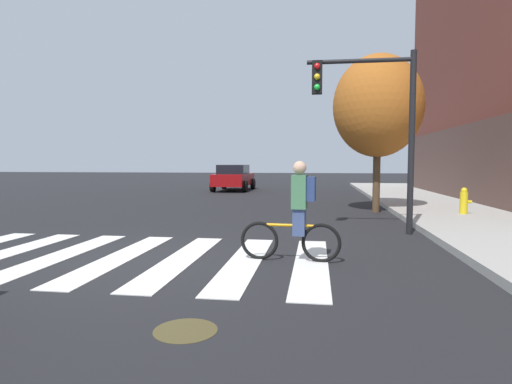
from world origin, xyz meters
name	(u,v)px	position (x,y,z in m)	size (l,w,h in m)	color
ground_plane	(139,258)	(0.00, 0.00, 0.00)	(120.00, 120.00, 0.00)	black
crosswalk_stripes	(120,257)	(-0.35, 0.00, 0.01)	(7.20, 3.96, 0.01)	silver
manhole_cover	(186,330)	(1.77, -2.94, 0.00)	(0.64, 0.64, 0.01)	#473D1E
sedan_mid	(234,177)	(-1.82, 17.68, 0.79)	(2.10, 4.43, 1.53)	maroon
cyclist	(297,212)	(2.74, 0.16, 0.84)	(1.71, 0.38, 1.69)	black
traffic_light_near	(375,111)	(4.37, 3.24, 2.86)	(2.47, 0.28, 4.20)	black
fire_hydrant	(464,201)	(7.37, 6.25, 0.53)	(0.33, 0.22, 0.78)	gold
street_tree_near	(378,106)	(5.03, 7.61, 3.52)	(2.93, 2.93, 5.21)	#4C3823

